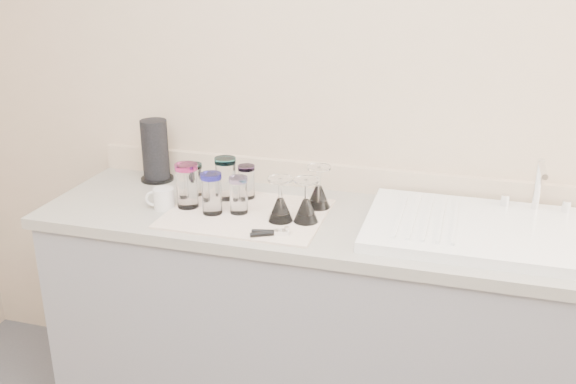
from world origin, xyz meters
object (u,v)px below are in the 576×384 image
(tumbler_magenta, at_px, (187,185))
(can_opener, at_px, (270,233))
(goblet_front_left, at_px, (280,206))
(goblet_back_right, at_px, (318,193))
(sink_unit, at_px, (493,230))
(tumbler_lavender, at_px, (239,195))
(tumbler_teal, at_px, (194,179))
(goblet_front_right, at_px, (306,207))
(tumbler_purple, at_px, (247,181))
(tumbler_blue, at_px, (212,193))
(paper_towel_roll, at_px, (155,151))
(tumbler_cyan, at_px, (226,178))
(white_mug, at_px, (163,199))

(tumbler_magenta, bearing_deg, can_opener, -22.91)
(tumbler_magenta, bearing_deg, goblet_front_left, -4.36)
(goblet_back_right, bearing_deg, tumbler_magenta, -164.23)
(sink_unit, bearing_deg, tumbler_lavender, -175.75)
(sink_unit, bearing_deg, tumbler_teal, 177.07)
(sink_unit, relative_size, goblet_front_left, 5.31)
(goblet_back_right, xyz_separation_m, goblet_front_right, (-0.01, -0.14, -0.00))
(tumbler_purple, distance_m, goblet_front_left, 0.25)
(tumbler_blue, bearing_deg, goblet_front_right, 3.38)
(goblet_front_right, bearing_deg, tumbler_magenta, 178.60)
(sink_unit, height_order, goblet_front_right, sink_unit)
(goblet_back_right, distance_m, paper_towel_roll, 0.72)
(goblet_front_left, xyz_separation_m, can_opener, (0.00, -0.12, -0.04))
(tumbler_magenta, relative_size, goblet_back_right, 1.05)
(tumbler_purple, height_order, goblet_back_right, goblet_back_right)
(tumbler_cyan, bearing_deg, goblet_front_right, -20.66)
(white_mug, bearing_deg, goblet_front_right, 1.40)
(goblet_back_right, xyz_separation_m, white_mug, (-0.54, -0.15, -0.02))
(tumbler_purple, xyz_separation_m, tumbler_magenta, (-0.17, -0.15, 0.02))
(tumbler_blue, distance_m, tumbler_lavender, 0.09)
(tumbler_purple, height_order, goblet_front_right, goblet_front_right)
(sink_unit, xyz_separation_m, tumbler_magenta, (-1.06, -0.06, 0.07))
(tumbler_purple, height_order, goblet_front_left, goblet_front_left)
(tumbler_blue, distance_m, white_mug, 0.20)
(tumbler_teal, xyz_separation_m, white_mug, (-0.06, -0.14, -0.03))
(goblet_front_right, distance_m, paper_towel_roll, 0.74)
(sink_unit, relative_size, tumbler_teal, 6.71)
(goblet_front_right, bearing_deg, can_opener, -120.76)
(tumbler_magenta, bearing_deg, sink_unit, 3.42)
(tumbler_teal, xyz_separation_m, tumbler_cyan, (0.13, -0.00, 0.02))
(tumbler_teal, bearing_deg, goblet_back_right, 1.10)
(tumbler_purple, distance_m, tumbler_lavender, 0.15)
(sink_unit, height_order, white_mug, sink_unit)
(tumbler_purple, height_order, paper_towel_roll, paper_towel_roll)
(tumbler_magenta, distance_m, tumbler_blue, 0.11)
(tumbler_cyan, height_order, tumbler_blue, tumbler_cyan)
(sink_unit, distance_m, paper_towel_roll, 1.33)
(goblet_back_right, height_order, white_mug, goblet_back_right)
(white_mug, bearing_deg, tumbler_blue, -2.04)
(tumbler_purple, distance_m, goblet_front_right, 0.31)
(tumbler_magenta, height_order, can_opener, tumbler_magenta)
(tumbler_cyan, bearing_deg, tumbler_lavender, -51.50)
(tumbler_blue, distance_m, can_opener, 0.29)
(tumbler_purple, bearing_deg, tumbler_magenta, -140.09)
(tumbler_lavender, bearing_deg, tumbler_purple, 98.87)
(goblet_back_right, relative_size, goblet_front_right, 1.01)
(goblet_back_right, bearing_deg, goblet_front_right, -94.08)
(tumbler_lavender, distance_m, goblet_front_right, 0.25)
(tumbler_teal, height_order, tumbler_magenta, tumbler_magenta)
(paper_towel_roll, bearing_deg, goblet_back_right, -9.73)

